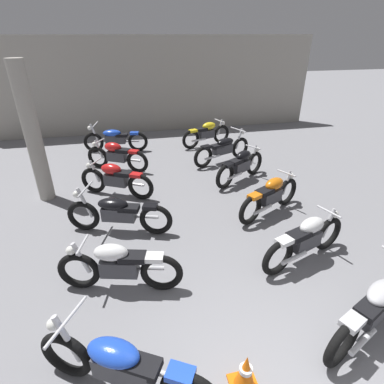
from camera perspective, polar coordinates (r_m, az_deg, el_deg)
The scene contains 15 objects.
back_wall at distance 12.87m, azimuth -7.31°, elevation 19.13°, with size 13.26×0.24×3.60m, color #9E998E.
support_pillar at distance 7.85m, azimuth -27.59°, elevation 9.38°, with size 0.36×0.36×3.20m, color #9E998E.
motorcycle_left_row_0 at distance 3.86m, azimuth -12.82°, elevation -29.17°, with size 1.94×1.20×0.97m.
motorcycle_left_row_1 at distance 4.97m, azimuth -13.52°, elevation -13.22°, with size 1.93×0.67×0.88m.
motorcycle_left_row_2 at distance 6.29m, azimuth -13.63°, elevation -3.79°, with size 2.09×0.92×0.97m.
motorcycle_left_row_3 at distance 7.74m, azimuth -14.06°, elevation 2.38°, with size 1.77×1.05×0.88m.
motorcycle_left_row_4 at distance 9.26m, azimuth -13.90°, elevation 6.64°, with size 1.77×1.07×0.88m.
motorcycle_left_row_5 at distance 10.84m, azimuth -14.16°, elevation 9.62°, with size 2.16×0.68×0.97m.
motorcycle_right_row_0 at distance 4.92m, azimuth 31.12°, elevation -17.85°, with size 2.04×1.04×0.97m.
motorcycle_right_row_1 at distance 5.73m, azimuth 20.50°, elevation -8.23°, with size 1.90×0.77×0.88m.
motorcycle_right_row_2 at distance 6.96m, azimuth 14.45°, elevation -0.63°, with size 1.81×0.99×0.88m.
motorcycle_right_row_3 at distance 8.41m, azimuth 9.12°, elevation 4.95°, with size 1.74×1.13×0.88m.
motorcycle_right_row_4 at distance 9.63m, azimuth 5.78°, elevation 8.07°, with size 2.05×1.01×0.97m.
motorcycle_right_row_5 at distance 11.11m, azimuth 2.77°, elevation 10.88°, with size 1.91×0.75×0.88m.
traffic_cone at distance 4.03m, azimuth 9.95°, elevation -30.29°, with size 0.32×0.32×0.54m.
Camera 1 is at (-1.33, -1.38, 3.64)m, focal length 28.57 mm.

